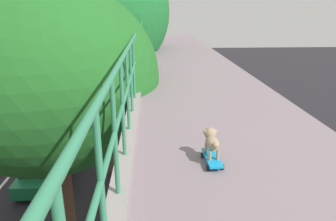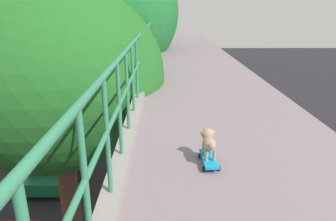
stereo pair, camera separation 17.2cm
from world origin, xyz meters
name	(u,v)px [view 2 (the right image)]	position (x,y,z in m)	size (l,w,h in m)	color
car_green_fifth	(56,164)	(-4.90, 11.43, 0.64)	(1.95, 4.34, 1.33)	#176339
car_silver_sixth	(9,138)	(-8.60, 14.44, 0.70)	(1.94, 3.88, 1.48)	#B9B1BA
car_yellow_cab_seventh	(85,118)	(-5.01, 17.55, 0.73)	(1.75, 4.39, 1.61)	yellow
city_bus	(68,72)	(-8.78, 26.98, 1.94)	(2.72, 10.89, 3.44)	beige
roadside_tree_mid	(56,78)	(-2.43, 5.79, 6.10)	(5.38, 5.38, 8.45)	brown
roadside_tree_far	(109,13)	(-2.09, 12.03, 7.50)	(5.94, 5.94, 10.42)	#473C28
toy_skateboard	(209,159)	(0.77, 1.53, 6.06)	(0.21, 0.49, 0.08)	#1596D8
small_dog	(209,140)	(0.77, 1.61, 6.27)	(0.17, 0.41, 0.31)	#9F8668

